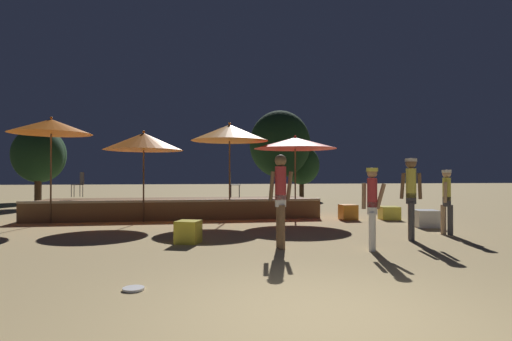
# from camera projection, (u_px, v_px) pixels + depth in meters

# --- Properties ---
(ground_plane) EXTENTS (120.00, 120.00, 0.00)m
(ground_plane) POSITION_uv_depth(u_px,v_px,m) (327.00, 319.00, 4.10)
(ground_plane) COLOR tan
(wooden_deck) EXTENTS (9.61, 2.91, 0.68)m
(wooden_deck) POSITION_uv_depth(u_px,v_px,m) (179.00, 208.00, 14.29)
(wooden_deck) COLOR brown
(wooden_deck) RESTS_ON ground
(patio_umbrella_0) EXTENTS (2.41, 2.41, 3.29)m
(patio_umbrella_0) POSITION_uv_depth(u_px,v_px,m) (51.00, 127.00, 12.29)
(patio_umbrella_0) COLOR brown
(patio_umbrella_0) RESTS_ON ground
(patio_umbrella_1) EXTENTS (2.81, 2.81, 2.84)m
(patio_umbrella_1) POSITION_uv_depth(u_px,v_px,m) (295.00, 143.00, 13.55)
(patio_umbrella_1) COLOR brown
(patio_umbrella_1) RESTS_ON ground
(patio_umbrella_2) EXTENTS (2.56, 2.56, 3.23)m
(patio_umbrella_2) POSITION_uv_depth(u_px,v_px,m) (230.00, 133.00, 13.22)
(patio_umbrella_2) COLOR brown
(patio_umbrella_2) RESTS_ON ground
(patio_umbrella_3) EXTENTS (2.47, 2.47, 2.90)m
(patio_umbrella_3) POSITION_uv_depth(u_px,v_px,m) (144.00, 142.00, 12.63)
(patio_umbrella_3) COLOR brown
(patio_umbrella_3) RESTS_ON ground
(cube_seat_0) EXTENTS (0.52, 0.52, 0.50)m
(cube_seat_0) POSITION_uv_depth(u_px,v_px,m) (348.00, 212.00, 13.25)
(cube_seat_0) COLOR orange
(cube_seat_0) RESTS_ON ground
(cube_seat_1) EXTENTS (0.72, 0.72, 0.49)m
(cube_seat_1) POSITION_uv_depth(u_px,v_px,m) (426.00, 219.00, 11.35)
(cube_seat_1) COLOR white
(cube_seat_1) RESTS_ON ground
(cube_seat_2) EXTENTS (0.62, 0.62, 0.49)m
(cube_seat_2) POSITION_uv_depth(u_px,v_px,m) (188.00, 232.00, 8.69)
(cube_seat_2) COLOR yellow
(cube_seat_2) RESTS_ON ground
(cube_seat_3) EXTENTS (0.69, 0.69, 0.43)m
(cube_seat_3) POSITION_uv_depth(u_px,v_px,m) (389.00, 213.00, 13.30)
(cube_seat_3) COLOR yellow
(cube_seat_3) RESTS_ON ground
(person_0) EXTENTS (0.52, 0.32, 1.90)m
(person_0) POSITION_uv_depth(u_px,v_px,m) (281.00, 196.00, 8.06)
(person_0) COLOR brown
(person_0) RESTS_ON ground
(person_1) EXTENTS (0.46, 0.29, 1.87)m
(person_1) POSITION_uv_depth(u_px,v_px,m) (411.00, 193.00, 9.05)
(person_1) COLOR #3F3F47
(person_1) RESTS_ON ground
(person_2) EXTENTS (0.45, 0.29, 1.63)m
(person_2) POSITION_uv_depth(u_px,v_px,m) (372.00, 205.00, 7.84)
(person_2) COLOR #997051
(person_2) RESTS_ON ground
(person_3) EXTENTS (0.38, 0.38, 1.62)m
(person_3) POSITION_uv_depth(u_px,v_px,m) (447.00, 199.00, 9.88)
(person_3) COLOR tan
(person_3) RESTS_ON ground
(bistro_chair_0) EXTENTS (0.47, 0.47, 0.90)m
(bistro_chair_0) POSITION_uv_depth(u_px,v_px,m) (80.00, 182.00, 14.52)
(bistro_chair_0) COLOR #47474C
(bistro_chair_0) RESTS_ON wooden_deck
(bistro_chair_1) EXTENTS (0.41, 0.40, 0.90)m
(bistro_chair_1) POSITION_uv_depth(u_px,v_px,m) (233.00, 182.00, 14.24)
(bistro_chair_1) COLOR #2D3338
(bistro_chair_1) RESTS_ON wooden_deck
(frisbee_disc) EXTENTS (0.28, 0.28, 0.03)m
(frisbee_disc) POSITION_uv_depth(u_px,v_px,m) (133.00, 289.00, 5.14)
(frisbee_disc) COLOR white
(frisbee_disc) RESTS_ON ground
(background_tree_0) EXTENTS (2.25, 2.25, 3.66)m
(background_tree_0) POSITION_uv_depth(u_px,v_px,m) (38.00, 155.00, 18.57)
(background_tree_0) COLOR #3D2B1C
(background_tree_0) RESTS_ON ground
(background_tree_1) EXTENTS (2.83, 2.83, 4.17)m
(background_tree_1) POSITION_uv_depth(u_px,v_px,m) (39.00, 155.00, 22.40)
(background_tree_1) COLOR #3D2B1C
(background_tree_1) RESTS_ON ground
(background_tree_2) EXTENTS (3.50, 3.50, 5.19)m
(background_tree_2) POSITION_uv_depth(u_px,v_px,m) (280.00, 144.00, 23.00)
(background_tree_2) COLOR #3D2B1C
(background_tree_2) RESTS_ON ground
(background_tree_3) EXTENTS (2.15, 2.15, 3.27)m
(background_tree_3) POSITION_uv_depth(u_px,v_px,m) (302.00, 165.00, 24.14)
(background_tree_3) COLOR #3D2B1C
(background_tree_3) RESTS_ON ground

